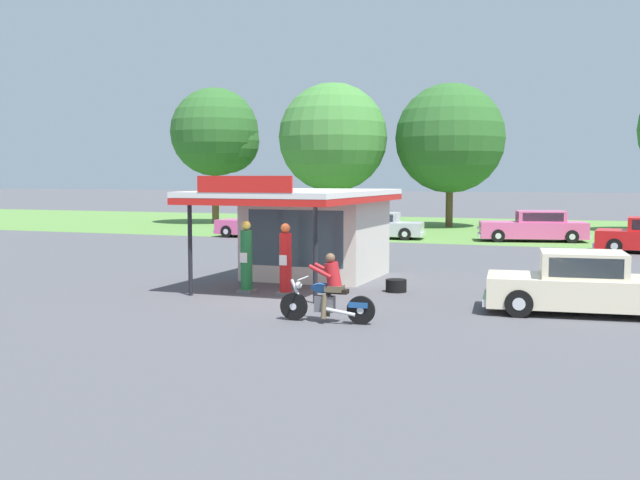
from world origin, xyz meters
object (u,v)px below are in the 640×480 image
at_px(featured_classic_sedan, 586,286).
at_px(parked_car_back_row_centre, 534,227).
at_px(bystander_leaning_by_kiosk, 349,231).
at_px(spare_tire_stack, 396,286).
at_px(parked_car_back_row_centre_left, 261,225).
at_px(gas_pump_nearside, 246,260).
at_px(gas_pump_offside, 286,263).
at_px(parked_car_back_row_far_left, 376,226).
at_px(motorcycle_with_rider, 329,294).

xyz_separation_m(featured_classic_sedan, parked_car_back_row_centre, (-3.06, 20.80, 0.05)).
relative_size(bystander_leaning_by_kiosk, spare_tire_stack, 2.56).
relative_size(parked_car_back_row_centre, bystander_leaning_by_kiosk, 3.72).
bearing_deg(featured_classic_sedan, parked_car_back_row_centre_left, 133.45).
distance_m(parked_car_back_row_centre_left, bystander_leaning_by_kiosk, 7.70).
xyz_separation_m(gas_pump_nearside, gas_pump_offside, (1.21, -0.00, -0.02)).
height_order(featured_classic_sedan, parked_car_back_row_centre_left, featured_classic_sedan).
height_order(gas_pump_nearside, parked_car_back_row_far_left, gas_pump_nearside).
height_order(featured_classic_sedan, spare_tire_stack, featured_classic_sedan).
distance_m(featured_classic_sedan, parked_car_back_row_centre, 21.03).
height_order(parked_car_back_row_centre, bystander_leaning_by_kiosk, parked_car_back_row_centre).
relative_size(gas_pump_offside, parked_car_back_row_centre, 0.35).
relative_size(gas_pump_offside, parked_car_back_row_far_left, 0.37).
xyz_separation_m(gas_pump_offside, bystander_leaning_by_kiosk, (-2.86, 13.93, -0.11)).
distance_m(gas_pump_offside, parked_car_back_row_centre, 21.32).
xyz_separation_m(gas_pump_nearside, parked_car_back_row_centre_left, (-8.11, 18.12, -0.26)).
bearing_deg(spare_tire_stack, bystander_leaning_by_kiosk, 114.47).
height_order(parked_car_back_row_far_left, parked_car_back_row_centre, parked_car_back_row_centre).
distance_m(motorcycle_with_rider, featured_classic_sedan, 6.30).
relative_size(parked_car_back_row_far_left, spare_tire_stack, 8.93).
height_order(featured_classic_sedan, parked_car_back_row_centre, parked_car_back_row_centre).
distance_m(parked_car_back_row_centre_left, spare_tire_stack, 20.34).
bearing_deg(spare_tire_stack, parked_car_back_row_centre, 83.63).
distance_m(motorcycle_with_rider, spare_tire_stack, 5.00).
relative_size(motorcycle_with_rider, parked_car_back_row_centre_left, 0.45).
height_order(parked_car_back_row_centre, parked_car_back_row_centre_left, parked_car_back_row_centre).
bearing_deg(parked_car_back_row_far_left, gas_pump_offside, -80.62).
xyz_separation_m(gas_pump_offside, parked_car_back_row_centre, (4.83, 20.76, -0.20)).
relative_size(motorcycle_with_rider, featured_classic_sedan, 0.44).
relative_size(gas_pump_nearside, motorcycle_with_rider, 0.92).
height_order(parked_car_back_row_far_left, spare_tire_stack, parked_car_back_row_far_left).
xyz_separation_m(motorcycle_with_rider, parked_car_back_row_far_left, (-5.71, 22.91, -0.01)).
bearing_deg(gas_pump_nearside, parked_car_back_row_centre_left, 114.11).
xyz_separation_m(parked_car_back_row_centre_left, bystander_leaning_by_kiosk, (6.46, -4.19, 0.13)).
bearing_deg(parked_car_back_row_centre, bystander_leaning_by_kiosk, -138.39).
bearing_deg(gas_pump_offside, parked_car_back_row_centre, 76.90).
height_order(featured_classic_sedan, bystander_leaning_by_kiosk, bystander_leaning_by_kiosk).
xyz_separation_m(motorcycle_with_rider, parked_car_back_row_centre, (2.37, 24.02, 0.07)).
distance_m(gas_pump_nearside, spare_tire_stack, 4.34).
height_order(parked_car_back_row_centre_left, bystander_leaning_by_kiosk, bystander_leaning_by_kiosk).
relative_size(gas_pump_nearside, spare_tire_stack, 3.42).
height_order(gas_pump_offside, bystander_leaning_by_kiosk, gas_pump_offside).
distance_m(gas_pump_nearside, parked_car_back_row_centre, 21.62).
bearing_deg(parked_car_back_row_centre, parked_car_back_row_far_left, -172.20).
distance_m(gas_pump_offside, featured_classic_sedan, 7.89).
bearing_deg(spare_tire_stack, gas_pump_offside, -147.63).
bearing_deg(gas_pump_offside, motorcycle_with_rider, -52.87).
distance_m(gas_pump_nearside, featured_classic_sedan, 9.10).
relative_size(featured_classic_sedan, bystander_leaning_by_kiosk, 3.29).
bearing_deg(parked_car_back_row_far_left, gas_pump_nearside, -84.08).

